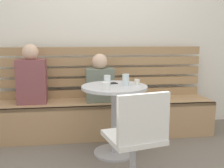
{
  "coord_description": "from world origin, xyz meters",
  "views": [
    {
      "loc": [
        -0.35,
        -2.1,
        1.25
      ],
      "look_at": [
        0.02,
        0.66,
        0.75
      ],
      "focal_mm": 43.59,
      "sensor_mm": 36.0,
      "label": 1
    }
  ],
  "objects_px": {
    "booth_bench": "(105,118)",
    "cup_water_clear": "(107,80)",
    "cup_ceramic_white": "(106,86)",
    "cup_glass_tall": "(126,80)",
    "cup_espresso_small": "(137,82)",
    "person_adult": "(32,77)",
    "person_child_left": "(100,81)",
    "cafe_table": "(114,107)",
    "phone_on_table": "(111,83)",
    "white_chair": "(137,141)"
  },
  "relations": [
    {
      "from": "cafe_table",
      "to": "person_adult",
      "type": "distance_m",
      "value": 1.12
    },
    {
      "from": "person_adult",
      "to": "cup_espresso_small",
      "type": "height_order",
      "value": "person_adult"
    },
    {
      "from": "booth_bench",
      "to": "white_chair",
      "type": "relative_size",
      "value": 3.18
    },
    {
      "from": "cafe_table",
      "to": "cup_espresso_small",
      "type": "bearing_deg",
      "value": 10.64
    },
    {
      "from": "cafe_table",
      "to": "white_chair",
      "type": "distance_m",
      "value": 0.82
    },
    {
      "from": "cafe_table",
      "to": "person_child_left",
      "type": "relative_size",
      "value": 1.25
    },
    {
      "from": "booth_bench",
      "to": "cup_water_clear",
      "type": "relative_size",
      "value": 24.55
    },
    {
      "from": "phone_on_table",
      "to": "cup_water_clear",
      "type": "bearing_deg",
      "value": 130.96
    },
    {
      "from": "cafe_table",
      "to": "cup_espresso_small",
      "type": "relative_size",
      "value": 13.21
    },
    {
      "from": "cup_ceramic_white",
      "to": "person_child_left",
      "type": "bearing_deg",
      "value": 88.92
    },
    {
      "from": "cup_espresso_small",
      "to": "cup_glass_tall",
      "type": "xyz_separation_m",
      "value": [
        -0.13,
        -0.05,
        0.03
      ]
    },
    {
      "from": "booth_bench",
      "to": "person_child_left",
      "type": "distance_m",
      "value": 0.48
    },
    {
      "from": "phone_on_table",
      "to": "cup_glass_tall",
      "type": "bearing_deg",
      "value": -154.71
    },
    {
      "from": "cup_espresso_small",
      "to": "person_adult",
      "type": "bearing_deg",
      "value": 154.6
    },
    {
      "from": "person_adult",
      "to": "person_child_left",
      "type": "xyz_separation_m",
      "value": [
        0.82,
        -0.01,
        -0.06
      ]
    },
    {
      "from": "white_chair",
      "to": "person_child_left",
      "type": "bearing_deg",
      "value": 96.21
    },
    {
      "from": "cafe_table",
      "to": "cup_glass_tall",
      "type": "relative_size",
      "value": 6.17
    },
    {
      "from": "booth_bench",
      "to": "cup_ceramic_white",
      "type": "xyz_separation_m",
      "value": [
        -0.08,
        -0.77,
        0.55
      ]
    },
    {
      "from": "person_adult",
      "to": "phone_on_table",
      "type": "bearing_deg",
      "value": -28.27
    },
    {
      "from": "cup_water_clear",
      "to": "cup_ceramic_white",
      "type": "distance_m",
      "value": 0.2
    },
    {
      "from": "person_adult",
      "to": "person_child_left",
      "type": "bearing_deg",
      "value": -0.75
    },
    {
      "from": "cafe_table",
      "to": "phone_on_table",
      "type": "xyz_separation_m",
      "value": [
        -0.02,
        0.12,
        0.23
      ]
    },
    {
      "from": "white_chair",
      "to": "person_child_left",
      "type": "height_order",
      "value": "person_child_left"
    },
    {
      "from": "cup_espresso_small",
      "to": "cup_ceramic_white",
      "type": "height_order",
      "value": "cup_ceramic_white"
    },
    {
      "from": "booth_bench",
      "to": "white_chair",
      "type": "xyz_separation_m",
      "value": [
        0.09,
        -1.4,
        0.24
      ]
    },
    {
      "from": "phone_on_table",
      "to": "person_child_left",
      "type": "bearing_deg",
      "value": -15.34
    },
    {
      "from": "booth_bench",
      "to": "phone_on_table",
      "type": "relative_size",
      "value": 19.29
    },
    {
      "from": "white_chair",
      "to": "person_adult",
      "type": "relative_size",
      "value": 1.19
    },
    {
      "from": "person_child_left",
      "to": "cup_water_clear",
      "type": "bearing_deg",
      "value": -87.57
    },
    {
      "from": "cup_glass_tall",
      "to": "booth_bench",
      "type": "bearing_deg",
      "value": 104.74
    },
    {
      "from": "person_child_left",
      "to": "phone_on_table",
      "type": "xyz_separation_m",
      "value": [
        0.07,
        -0.47,
        0.05
      ]
    },
    {
      "from": "cup_glass_tall",
      "to": "person_child_left",
      "type": "bearing_deg",
      "value": 110.08
    },
    {
      "from": "cup_ceramic_white",
      "to": "cup_glass_tall",
      "type": "relative_size",
      "value": 0.67
    },
    {
      "from": "person_adult",
      "to": "cup_espresso_small",
      "type": "distance_m",
      "value": 1.29
    },
    {
      "from": "cup_glass_tall",
      "to": "person_adult",
      "type": "bearing_deg",
      "value": 149.87
    },
    {
      "from": "cup_water_clear",
      "to": "person_adult",
      "type": "bearing_deg",
      "value": 145.1
    },
    {
      "from": "cup_espresso_small",
      "to": "cup_ceramic_white",
      "type": "bearing_deg",
      "value": -147.04
    },
    {
      "from": "person_adult",
      "to": "white_chair",
      "type": "bearing_deg",
      "value": -55.46
    },
    {
      "from": "person_adult",
      "to": "cup_glass_tall",
      "type": "relative_size",
      "value": 5.93
    },
    {
      "from": "cup_espresso_small",
      "to": "cup_glass_tall",
      "type": "height_order",
      "value": "cup_glass_tall"
    },
    {
      "from": "cafe_table",
      "to": "cup_ceramic_white",
      "type": "distance_m",
      "value": 0.34
    },
    {
      "from": "booth_bench",
      "to": "cup_water_clear",
      "type": "height_order",
      "value": "cup_water_clear"
    },
    {
      "from": "person_adult",
      "to": "cup_water_clear",
      "type": "height_order",
      "value": "person_adult"
    },
    {
      "from": "cafe_table",
      "to": "cup_water_clear",
      "type": "height_order",
      "value": "cup_water_clear"
    },
    {
      "from": "person_adult",
      "to": "phone_on_table",
      "type": "relative_size",
      "value": 5.08
    },
    {
      "from": "cup_water_clear",
      "to": "booth_bench",
      "type": "bearing_deg",
      "value": 86.43
    },
    {
      "from": "white_chair",
      "to": "cup_water_clear",
      "type": "height_order",
      "value": "same"
    },
    {
      "from": "booth_bench",
      "to": "cafe_table",
      "type": "xyz_separation_m",
      "value": [
        0.04,
        -0.59,
        0.3
      ]
    },
    {
      "from": "person_adult",
      "to": "cup_espresso_small",
      "type": "bearing_deg",
      "value": -25.4
    },
    {
      "from": "person_child_left",
      "to": "cup_glass_tall",
      "type": "bearing_deg",
      "value": -69.92
    }
  ]
}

